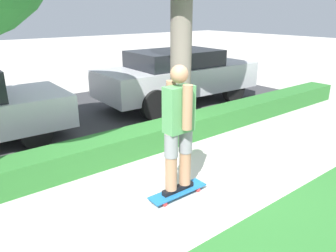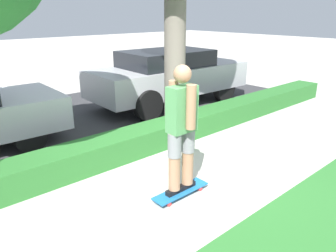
# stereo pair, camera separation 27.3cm
# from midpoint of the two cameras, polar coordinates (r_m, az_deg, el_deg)

# --- Properties ---
(ground_plane) EXTENTS (60.00, 60.00, 0.00)m
(ground_plane) POSITION_cam_midpoint_polar(r_m,az_deg,el_deg) (5.14, 7.71, -9.82)
(ground_plane) COLOR #BCB7AD
(street_asphalt) EXTENTS (12.87, 5.00, 0.01)m
(street_asphalt) POSITION_cam_midpoint_polar(r_m,az_deg,el_deg) (8.35, -13.31, 1.53)
(street_asphalt) COLOR #38383A
(street_asphalt) RESTS_ON ground_plane
(hedge_row) EXTENTS (12.87, 0.60, 0.44)m
(hedge_row) POSITION_cam_midpoint_polar(r_m,az_deg,el_deg) (6.14, -2.91, -2.34)
(hedge_row) COLOR #2D702D
(hedge_row) RESTS_ON ground_plane
(skateboard) EXTENTS (0.90, 0.24, 0.09)m
(skateboard) POSITION_cam_midpoint_polar(r_m,az_deg,el_deg) (4.74, 3.42, -11.34)
(skateboard) COLOR #1E6BAD
(skateboard) RESTS_ON ground_plane
(skater_person) EXTENTS (0.51, 0.46, 1.78)m
(skater_person) POSITION_cam_midpoint_polar(r_m,az_deg,el_deg) (4.33, 3.67, -0.29)
(skater_person) COLOR black
(skater_person) RESTS_ON skateboard
(parked_car_middle) EXTENTS (4.59, 1.93, 1.50)m
(parked_car_middle) POSITION_cam_midpoint_polar(r_m,az_deg,el_deg) (9.13, 2.57, 8.82)
(parked_car_middle) COLOR #B7B7BC
(parked_car_middle) RESTS_ON ground_plane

